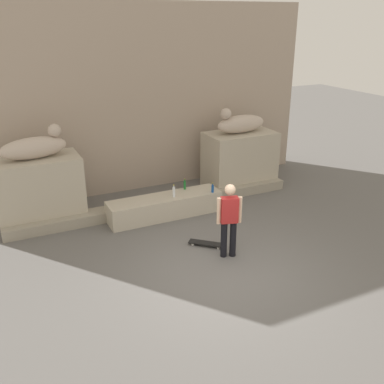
% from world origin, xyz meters
% --- Properties ---
extents(ground_plane, '(40.00, 40.00, 0.00)m').
position_xyz_m(ground_plane, '(0.00, 0.00, 0.00)').
color(ground_plane, '#605E5B').
extents(facade_wall, '(11.04, 0.60, 5.27)m').
position_xyz_m(facade_wall, '(0.00, 5.50, 2.64)').
color(facade_wall, '#B19E8C').
rests_on(facade_wall, ground_plane).
extents(pedestal_left, '(2.07, 1.19, 1.67)m').
position_xyz_m(pedestal_left, '(-2.91, 4.11, 0.83)').
color(pedestal_left, '#B7AD99').
rests_on(pedestal_left, ground_plane).
extents(pedestal_right, '(2.07, 1.19, 1.67)m').
position_xyz_m(pedestal_right, '(2.91, 4.11, 0.83)').
color(pedestal_right, '#B7AD99').
rests_on(pedestal_right, ground_plane).
extents(statue_reclining_left, '(1.66, 0.79, 0.78)m').
position_xyz_m(statue_reclining_left, '(-2.88, 4.11, 1.95)').
color(statue_reclining_left, beige).
rests_on(statue_reclining_left, pedestal_left).
extents(statue_reclining_right, '(1.64, 0.68, 0.78)m').
position_xyz_m(statue_reclining_right, '(2.88, 4.10, 1.95)').
color(statue_reclining_right, beige).
rests_on(statue_reclining_right, pedestal_right).
extents(ledge_block, '(2.99, 0.73, 0.55)m').
position_xyz_m(ledge_block, '(0.00, 3.00, 0.28)').
color(ledge_block, '#B7AD99').
rests_on(ledge_block, ground_plane).
extents(skater, '(0.52, 0.30, 1.67)m').
position_xyz_m(skater, '(0.45, 0.51, 0.92)').
color(skater, black).
rests_on(skater, ground_plane).
extents(skateboard, '(0.73, 0.68, 0.08)m').
position_xyz_m(skateboard, '(0.23, 1.11, 0.06)').
color(skateboard, black).
rests_on(skateboard, ground_plane).
extents(bottle_clear, '(0.07, 0.07, 0.33)m').
position_xyz_m(bottle_clear, '(0.21, 2.88, 0.69)').
color(bottle_clear, silver).
rests_on(bottle_clear, ledge_block).
extents(bottle_blue, '(0.07, 0.07, 0.27)m').
position_xyz_m(bottle_blue, '(1.25, 2.73, 0.66)').
color(bottle_blue, '#194C99').
rests_on(bottle_blue, ledge_block).
extents(bottle_green, '(0.06, 0.06, 0.30)m').
position_xyz_m(bottle_green, '(0.68, 3.25, 0.68)').
color(bottle_green, '#1E722D').
rests_on(bottle_green, ledge_block).
extents(stair_step, '(7.90, 0.50, 0.27)m').
position_xyz_m(stair_step, '(0.00, 3.49, 0.14)').
color(stair_step, gray).
rests_on(stair_step, ground_plane).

